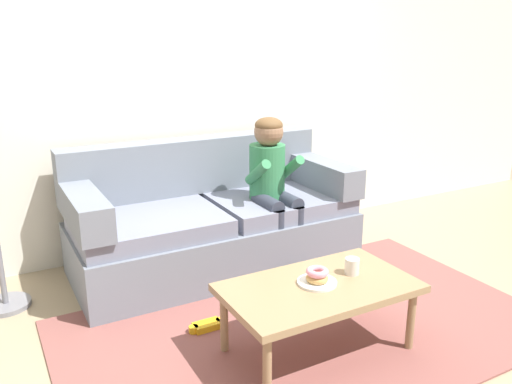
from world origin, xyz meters
name	(u,v)px	position (x,y,z in m)	size (l,w,h in m)	color
ground	(285,310)	(0.00, 0.00, 0.00)	(10.00, 10.00, 0.00)	#9E896B
wall_back	(193,70)	(0.00, 1.40, 1.40)	(8.00, 0.10, 2.80)	silver
area_rug	(307,328)	(0.00, -0.25, 0.01)	(2.78, 1.67, 0.01)	brown
couch	(212,222)	(-0.11, 0.84, 0.34)	(2.02, 0.90, 0.91)	slate
coffee_table	(319,292)	(-0.08, -0.46, 0.36)	(1.01, 0.58, 0.40)	#937551
person_child	(273,178)	(0.28, 0.64, 0.67)	(0.34, 0.58, 1.10)	#337A4C
plate	(317,282)	(-0.08, -0.44, 0.40)	(0.21, 0.21, 0.01)	white
donut	(317,278)	(-0.08, -0.44, 0.43)	(0.12, 0.12, 0.04)	tan
donut_second	(317,272)	(-0.08, -0.44, 0.46)	(0.12, 0.12, 0.04)	pink
mug	(352,266)	(0.16, -0.43, 0.44)	(0.08, 0.08, 0.09)	silver
toy_controller	(207,326)	(-0.52, 0.02, 0.03)	(0.23, 0.09, 0.05)	gold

